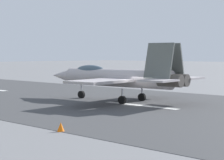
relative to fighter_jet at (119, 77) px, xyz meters
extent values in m
plane|color=slate|center=(-3.50, 1.13, -2.34)|extent=(400.00, 400.00, 0.00)
cube|color=#3E3E40|center=(-3.50, 1.13, -2.33)|extent=(240.00, 26.00, 0.02)
cube|color=white|center=(-3.68, 1.13, -2.32)|extent=(8.00, 0.70, 0.00)
cylinder|color=#AAA2A5|center=(0.17, 0.02, -0.08)|extent=(12.10, 2.88, 1.71)
cone|color=#AAA2A5|center=(7.51, 0.74, -0.08)|extent=(2.90, 1.72, 1.45)
ellipsoid|color=#3F5160|center=(3.54, 0.35, 0.56)|extent=(3.69, 1.45, 1.10)
cylinder|color=#47423D|center=(-6.00, -0.04, -0.08)|extent=(2.30, 1.31, 1.10)
cylinder|color=#47423D|center=(-5.89, -1.13, -0.08)|extent=(2.30, 1.31, 1.10)
cube|color=#AAA2A5|center=(-1.19, 3.67, -0.18)|extent=(3.95, 6.13, 0.24)
cube|color=#AAA2A5|center=(-0.46, -3.83, -0.18)|extent=(3.95, 6.13, 0.24)
cube|color=#AAA2A5|center=(-6.18, 1.80, 0.02)|extent=(2.66, 3.02, 0.16)
cube|color=#AAA2A5|center=(-5.71, -2.97, 0.02)|extent=(2.66, 3.02, 0.16)
cube|color=#515754|center=(-5.12, 0.40, 1.62)|extent=(2.68, 1.20, 3.14)
cube|color=#515754|center=(-4.94, -1.39, 1.62)|extent=(2.68, 1.20, 3.14)
cylinder|color=silver|center=(4.76, 0.47, -1.64)|extent=(0.18, 0.18, 1.40)
cylinder|color=black|center=(4.76, 0.47, -1.96)|extent=(0.79, 0.37, 0.76)
cylinder|color=silver|center=(-1.78, 1.43, -1.64)|extent=(0.18, 0.18, 1.40)
cylinder|color=black|center=(-1.78, 1.43, -1.96)|extent=(0.79, 0.37, 0.76)
cylinder|color=silver|center=(-1.46, -1.75, -1.64)|extent=(0.18, 0.18, 1.40)
cylinder|color=black|center=(-1.46, -1.75, -1.96)|extent=(0.79, 0.37, 0.76)
cone|color=orange|center=(-8.27, 14.02, -2.06)|extent=(0.44, 0.44, 0.55)
camera|label=1|loc=(-27.39, 29.85, 2.20)|focal=68.05mm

